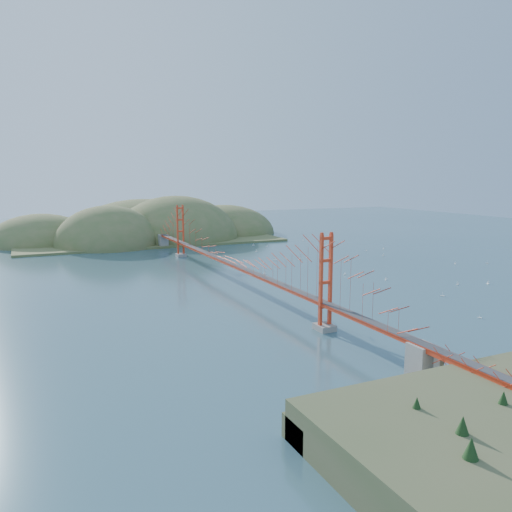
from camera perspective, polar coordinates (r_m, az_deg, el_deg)
name	(u,v)px	position (r m, az deg, el deg)	size (l,w,h in m)	color
ground	(230,282)	(86.34, -2.95, -2.97)	(320.00, 320.00, 0.00)	#315462
bridge	(230,242)	(85.32, -3.03, 1.66)	(2.20, 94.40, 12.00)	gray
approach_viaduct	(476,376)	(43.88, 23.87, -12.46)	(1.40, 12.00, 3.38)	#A92812
promontory	(442,389)	(46.90, 20.46, -14.03)	(9.00, 6.00, 0.24)	#59544C
fort	(440,379)	(47.41, 20.24, -13.05)	(3.70, 2.30, 1.75)	maroon
far_headlands	(152,237)	(151.77, -11.85, 2.11)	(84.00, 58.00, 25.00)	olive
sailboat_12	(253,245)	(131.39, -0.30, 1.30)	(0.57, 0.47, 0.67)	white
sailboat_9	(384,248)	(129.14, 14.39, 0.86)	(0.43, 0.52, 0.61)	white
sailboat_17	(324,242)	(137.21, 7.82, 1.54)	(0.49, 0.43, 0.56)	white
sailboat_8	(383,255)	(117.66, 14.35, 0.08)	(0.57, 0.49, 0.66)	white
sailboat_2	(345,274)	(93.70, 10.13, -2.05)	(0.56, 0.49, 0.64)	white
sailboat_4	(366,251)	(123.94, 12.49, 0.60)	(0.64, 0.64, 0.67)	white
sailboat_15	(303,241)	(140.48, 5.39, 1.76)	(0.48, 0.55, 0.62)	white
sailboat_1	(300,259)	(109.87, 5.07, -0.29)	(0.67, 0.67, 0.73)	white
sailboat_16	(275,259)	(108.48, 2.20, -0.38)	(0.71, 0.71, 0.74)	white
sailboat_0	(265,273)	(93.10, 1.00, -1.98)	(0.53, 0.58, 0.66)	white
sailboat_7	(267,246)	(128.89, 1.26, 1.14)	(0.56, 0.56, 0.60)	white
sailboat_6	(442,295)	(81.20, 20.53, -4.23)	(0.63, 0.63, 0.67)	white
sailboat_3	(256,251)	(120.42, 0.04, 0.57)	(0.60, 0.58, 0.67)	white
sailboat_5	(455,263)	(111.71, 21.81, -0.77)	(0.48, 0.50, 0.56)	white
sailboat_14	(386,279)	(90.43, 14.61, -2.61)	(0.63, 0.63, 0.67)	white
sailboat_10	(480,317)	(70.79, 24.19, -6.39)	(0.55, 0.55, 0.60)	white
sailboat_11	(487,263)	(114.89, 24.91, -0.71)	(0.61, 0.61, 0.64)	white
sailboat_13	(458,284)	(90.47, 22.05, -2.98)	(0.63, 0.55, 0.72)	white
sailboat_extra_0	(336,246)	(130.86, 9.14, 1.14)	(0.45, 0.54, 0.63)	white
sailboat_extra_1	(488,283)	(93.34, 24.99, -2.81)	(0.68, 0.68, 0.75)	white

